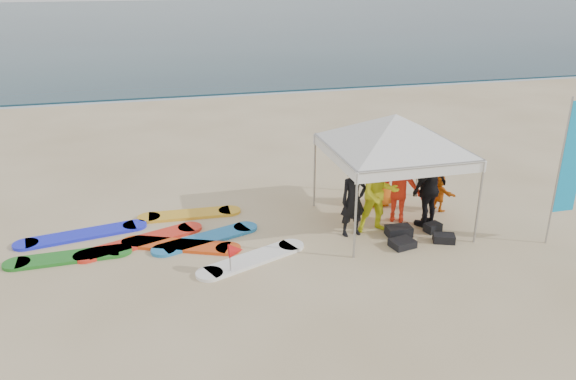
% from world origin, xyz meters
% --- Properties ---
extents(ground, '(120.00, 120.00, 0.00)m').
position_xyz_m(ground, '(0.00, 0.00, 0.00)').
color(ground, beige).
rests_on(ground, ground).
extents(ocean, '(160.00, 84.00, 0.08)m').
position_xyz_m(ocean, '(0.00, 60.00, 0.04)').
color(ocean, '#0C2633').
rests_on(ocean, ground).
extents(shoreline_foam, '(160.00, 1.20, 0.01)m').
position_xyz_m(shoreline_foam, '(0.00, 18.20, 0.00)').
color(shoreline_foam, silver).
rests_on(shoreline_foam, ground).
extents(person_black_a, '(0.65, 0.47, 1.66)m').
position_xyz_m(person_black_a, '(1.55, 2.55, 0.83)').
color(person_black_a, black).
rests_on(person_black_a, ground).
extents(person_yellow, '(0.94, 0.75, 1.86)m').
position_xyz_m(person_yellow, '(2.16, 2.56, 0.93)').
color(person_yellow, '#F4F823').
rests_on(person_yellow, ground).
extents(person_orange_a, '(1.31, 1.12, 1.76)m').
position_xyz_m(person_orange_a, '(2.85, 2.99, 0.88)').
color(person_orange_a, red).
rests_on(person_orange_a, ground).
extents(person_black_b, '(1.17, 0.85, 1.85)m').
position_xyz_m(person_black_b, '(3.40, 2.57, 0.92)').
color(person_black_b, black).
rests_on(person_black_b, ground).
extents(person_orange_b, '(0.97, 0.66, 1.94)m').
position_xyz_m(person_orange_b, '(2.78, 3.97, 0.97)').
color(person_orange_b, orange).
rests_on(person_orange_b, ground).
extents(person_seated, '(0.51, 0.88, 0.90)m').
position_xyz_m(person_seated, '(4.10, 3.29, 0.45)').
color(person_seated, orange).
rests_on(person_seated, ground).
extents(canopy_tent, '(3.96, 3.96, 2.99)m').
position_xyz_m(canopy_tent, '(2.60, 2.92, 2.60)').
color(canopy_tent, '#A5A5A8').
rests_on(canopy_tent, ground).
extents(feather_flag, '(0.55, 0.04, 3.23)m').
position_xyz_m(feather_flag, '(5.74, 1.08, 1.90)').
color(feather_flag, '#A5A5A8').
rests_on(feather_flag, ground).
extents(marker_pennant, '(0.28, 0.28, 0.64)m').
position_xyz_m(marker_pennant, '(-1.26, 1.49, 0.49)').
color(marker_pennant, '#A5A5A8').
rests_on(marker_pennant, ground).
extents(gear_pile, '(1.53, 0.97, 0.22)m').
position_xyz_m(gear_pile, '(2.80, 1.97, 0.10)').
color(gear_pile, black).
rests_on(gear_pile, ground).
extents(surfboard_spread, '(5.69, 3.53, 0.07)m').
position_xyz_m(surfboard_spread, '(-2.70, 3.23, 0.04)').
color(surfboard_spread, '#EA4A13').
rests_on(surfboard_spread, ground).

